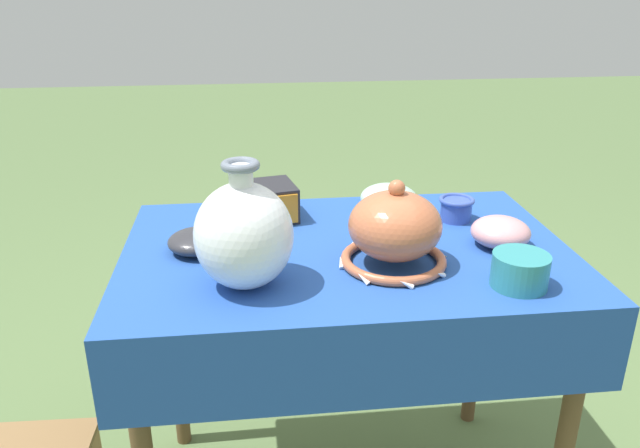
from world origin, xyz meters
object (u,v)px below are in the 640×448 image
object	(u,v)px
mosaic_tile_box	(271,201)
cup_wide_cobalt	(456,208)
pot_squat_teal	(520,270)
vase_dome_bell	(395,231)
bowl_shallow_celadon	(389,198)
bowl_shallow_charcoal	(197,241)
vase_tall_bulbous	(244,234)
bowl_shallow_rose	(501,232)

from	to	relation	value
mosaic_tile_box	cup_wide_cobalt	xyz separation A→B (m)	(0.48, -0.07, -0.01)
mosaic_tile_box	pot_squat_teal	xyz separation A→B (m)	(0.50, -0.44, -0.01)
vase_dome_bell	bowl_shallow_celadon	world-z (taller)	vase_dome_bell
vase_dome_bell	cup_wide_cobalt	size ratio (longest dim) A/B	2.68
mosaic_tile_box	pot_squat_teal	world-z (taller)	mosaic_tile_box
vase_dome_bell	bowl_shallow_charcoal	world-z (taller)	vase_dome_bell
vase_dome_bell	vase_tall_bulbous	bearing A→B (deg)	-169.30
bowl_shallow_rose	mosaic_tile_box	bearing A→B (deg)	155.68
vase_dome_bell	bowl_shallow_charcoal	distance (m)	0.46
vase_tall_bulbous	vase_dome_bell	xyz separation A→B (m)	(0.33, 0.06, -0.03)
bowl_shallow_rose	cup_wide_cobalt	bearing A→B (deg)	106.96
mosaic_tile_box	bowl_shallow_celadon	xyz separation A→B (m)	(0.32, 0.02, -0.01)
mosaic_tile_box	cup_wide_cobalt	distance (m)	0.49
vase_tall_bulbous	mosaic_tile_box	size ratio (longest dim) A/B	1.66
bowl_shallow_celadon	pot_squat_teal	bearing A→B (deg)	-69.15
bowl_shallow_rose	bowl_shallow_celadon	size ratio (longest dim) A/B	0.90
vase_tall_bulbous	bowl_shallow_charcoal	bearing A→B (deg)	121.49
vase_dome_bell	cup_wide_cobalt	distance (m)	0.33
bowl_shallow_celadon	pot_squat_teal	distance (m)	0.49
vase_tall_bulbous	mosaic_tile_box	xyz separation A→B (m)	(0.07, 0.37, -0.07)
bowl_shallow_rose	cup_wide_cobalt	size ratio (longest dim) A/B	1.51
vase_tall_bulbous	bowl_shallow_rose	size ratio (longest dim) A/B	1.93
mosaic_tile_box	bowl_shallow_charcoal	xyz separation A→B (m)	(-0.18, -0.19, -0.02)
bowl_shallow_rose	cup_wide_cobalt	xyz separation A→B (m)	(-0.05, 0.17, -0.00)
vase_tall_bulbous	mosaic_tile_box	distance (m)	0.39
mosaic_tile_box	vase_tall_bulbous	bearing A→B (deg)	-111.78
mosaic_tile_box	pot_squat_teal	size ratio (longest dim) A/B	1.38
vase_tall_bulbous	bowl_shallow_celadon	distance (m)	0.56
bowl_shallow_celadon	cup_wide_cobalt	bearing A→B (deg)	-28.49
bowl_shallow_celadon	pot_squat_teal	world-z (taller)	bowl_shallow_celadon
bowl_shallow_rose	pot_squat_teal	distance (m)	0.21
mosaic_tile_box	pot_squat_teal	distance (m)	0.67
pot_squat_teal	bowl_shallow_charcoal	bearing A→B (deg)	159.57
vase_tall_bulbous	bowl_shallow_rose	bearing A→B (deg)	12.29
cup_wide_cobalt	bowl_shallow_celadon	world-z (taller)	bowl_shallow_celadon
vase_dome_bell	bowl_shallow_charcoal	xyz separation A→B (m)	(-0.44, 0.12, -0.05)
vase_dome_bell	mosaic_tile_box	world-z (taller)	vase_dome_bell
cup_wide_cobalt	bowl_shallow_charcoal	xyz separation A→B (m)	(-0.66, -0.12, -0.01)
cup_wide_cobalt	bowl_shallow_rose	bearing A→B (deg)	-73.04
vase_tall_bulbous	vase_dome_bell	size ratio (longest dim) A/B	1.09
bowl_shallow_charcoal	pot_squat_teal	xyz separation A→B (m)	(0.68, -0.25, 0.01)
vase_tall_bulbous	pot_squat_teal	distance (m)	0.58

